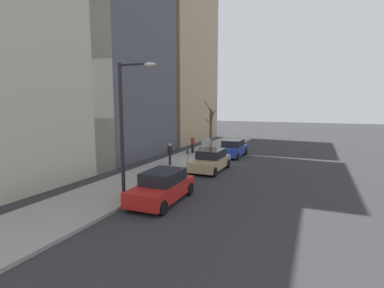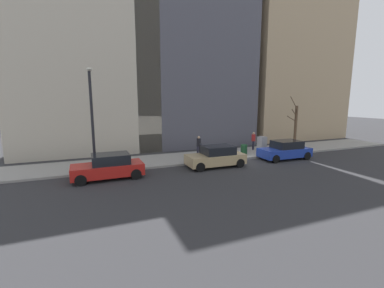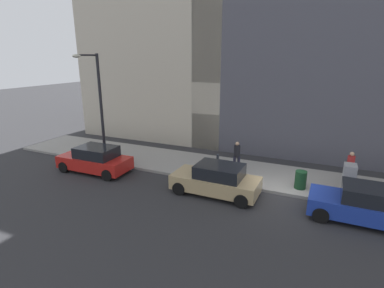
% 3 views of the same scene
% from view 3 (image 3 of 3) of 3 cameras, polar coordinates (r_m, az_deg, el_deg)
% --- Properties ---
extents(ground_plane, '(120.00, 120.00, 0.00)m').
position_cam_3_polar(ground_plane, '(15.34, 16.20, -9.30)').
color(ground_plane, '#2B2B2D').
extents(sidewalk, '(4.00, 36.00, 0.15)m').
position_cam_3_polar(sidewalk, '(17.14, 17.22, -6.35)').
color(sidewalk, gray).
rests_on(sidewalk, ground).
extents(parked_car_blue, '(1.98, 4.23, 1.52)m').
position_cam_3_polar(parked_car_blue, '(14.13, 30.23, -9.98)').
color(parked_car_blue, '#1E389E').
rests_on(parked_car_blue, ground).
extents(parked_car_tan, '(1.97, 4.22, 1.52)m').
position_cam_3_polar(parked_car_tan, '(14.61, 4.68, -6.83)').
color(parked_car_tan, tan).
rests_on(parked_car_tan, ground).
extents(parked_car_red, '(1.98, 4.23, 1.52)m').
position_cam_3_polar(parked_car_red, '(18.23, -17.95, -2.83)').
color(parked_car_red, red).
rests_on(parked_car_red, ground).
extents(parking_meter, '(0.14, 0.10, 1.35)m').
position_cam_3_polar(parking_meter, '(16.06, 4.88, -3.73)').
color(parking_meter, slate).
rests_on(parking_meter, sidewalk).
extents(utility_box, '(0.83, 0.61, 1.43)m').
position_cam_3_polar(utility_box, '(16.20, 27.69, -5.94)').
color(utility_box, '#A8A399').
rests_on(utility_box, sidewalk).
extents(streetlamp, '(1.97, 0.32, 6.50)m').
position_cam_3_polar(streetlamp, '(19.05, -17.57, 8.17)').
color(streetlamp, black).
rests_on(streetlamp, sidewalk).
extents(trash_bin, '(0.56, 0.56, 0.90)m').
position_cam_3_polar(trash_bin, '(15.87, 19.98, -6.42)').
color(trash_bin, '#14381E').
rests_on(trash_bin, sidewalk).
extents(pedestrian_near_meter, '(0.36, 0.36, 1.66)m').
position_cam_3_polar(pedestrian_near_meter, '(17.47, 27.93, -3.60)').
color(pedestrian_near_meter, '#1E1E2D').
rests_on(pedestrian_near_meter, sidewalk).
extents(pedestrian_midblock, '(0.36, 0.39, 1.66)m').
position_cam_3_polar(pedestrian_midblock, '(17.42, 8.54, -1.86)').
color(pedestrian_midblock, '#1E1E2D').
rests_on(pedestrian_midblock, sidewalk).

